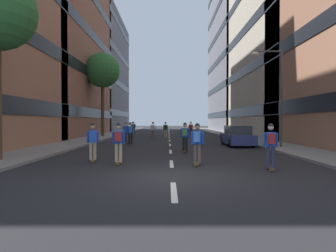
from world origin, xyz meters
TOP-DOWN VIEW (x-y plane):
  - ground_plane at (0.00, 25.11)m, footprint 150.64×150.64m
  - sidewalk_left at (-7.77, 28.25)m, footprint 3.03×69.04m
  - sidewalk_right at (7.77, 28.25)m, footprint 3.03×69.04m
  - lane_markings at (0.00, 25.50)m, footprint 0.16×57.20m
  - building_left_mid at (-18.02, 26.11)m, footprint 17.59×21.96m
  - building_left_far at (-18.02, 47.13)m, footprint 17.59×22.35m
  - building_right_far at (18.02, 47.13)m, footprint 17.59×23.10m
  - parked_car_near at (5.05, 12.11)m, footprint 1.82×4.40m
  - street_tree_mid at (-7.77, 24.09)m, footprint 4.03×4.03m
  - streetlamp_right at (7.10, 9.87)m, footprint 2.13×0.30m
  - skater_0 at (-1.74, 21.04)m, footprint 0.57×0.92m
  - skater_1 at (-3.08, 12.84)m, footprint 0.56×0.92m
  - skater_2 at (-3.59, 3.57)m, footprint 0.57×0.92m
  - skater_3 at (3.77, 1.39)m, footprint 0.57×0.92m
  - skater_4 at (0.85, 7.56)m, footprint 0.56×0.92m
  - skater_5 at (-5.06, 31.88)m, footprint 0.57×0.92m
  - skater_6 at (-4.70, 27.89)m, footprint 0.54×0.91m
  - skater_7 at (1.07, 2.51)m, footprint 0.57×0.92m
  - skater_8 at (-3.70, 14.49)m, footprint 0.57×0.92m
  - skater_9 at (-0.42, 22.47)m, footprint 0.55×0.92m
  - skater_10 at (2.64, 25.87)m, footprint 0.57×0.92m
  - skater_11 at (-2.30, 2.84)m, footprint 0.54×0.91m

SIDE VIEW (x-z plane):
  - ground_plane at x=0.00m, z-range 0.00..0.00m
  - lane_markings at x=0.00m, z-range 0.00..0.01m
  - sidewalk_left at x=-7.77m, z-range 0.00..0.14m
  - sidewalk_right at x=7.77m, z-range 0.00..0.14m
  - parked_car_near at x=5.05m, z-range -0.06..1.46m
  - skater_0 at x=-1.74m, z-range 0.10..1.87m
  - skater_2 at x=-3.59m, z-range 0.10..1.87m
  - skater_5 at x=-5.06m, z-range 0.10..1.87m
  - skater_8 at x=-3.70m, z-range 0.10..1.87m
  - skater_1 at x=-3.08m, z-range 0.13..1.90m
  - skater_3 at x=3.77m, z-range 0.13..1.90m
  - skater_4 at x=0.85m, z-range 0.13..1.90m
  - skater_6 at x=-4.70m, z-range 0.13..1.90m
  - skater_7 at x=1.07m, z-range 0.13..1.90m
  - skater_9 at x=-0.42m, z-range 0.13..1.90m
  - skater_10 at x=2.64m, z-range 0.13..1.90m
  - skater_11 at x=-2.30m, z-range 0.13..1.90m
  - streetlamp_right at x=7.10m, z-range 0.89..7.39m
  - street_tree_mid at x=-7.77m, z-range 2.89..12.52m
  - building_left_far at x=-18.02m, z-range 0.09..22.10m
  - building_left_mid at x=-18.02m, z-range 0.09..33.02m
  - building_right_far at x=18.02m, z-range 0.09..35.57m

